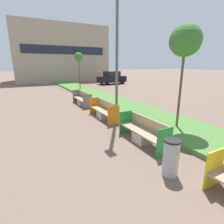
{
  "coord_description": "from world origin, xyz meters",
  "views": [
    {
      "loc": [
        -2.87,
        2.07,
        2.82
      ],
      "look_at": [
        0.9,
        9.27,
        0.6
      ],
      "focal_mm": 28.0,
      "sensor_mm": 36.0,
      "label": 1
    }
  ],
  "objects": [
    {
      "name": "building_backdrop",
      "position": [
        4.0,
        35.14,
        4.51
      ],
      "size": [
        14.93,
        9.06,
        9.02
      ],
      "color": "tan",
      "rests_on": "ground"
    },
    {
      "name": "street_lamp_post",
      "position": [
        1.55,
        9.99,
        4.83
      ],
      "size": [
        0.24,
        0.44,
        8.88
      ],
      "color": "#56595B",
      "rests_on": "ground"
    },
    {
      "name": "sapling_tree_near",
      "position": [
        3.07,
        7.22,
        3.69
      ],
      "size": [
        1.25,
        1.25,
        4.35
      ],
      "color": "brown",
      "rests_on": "ground"
    },
    {
      "name": "bench_green_frame",
      "position": [
        0.94,
        6.86,
        0.37
      ],
      "size": [
        0.65,
        2.31,
        0.94
      ],
      "color": "#ADA8A0",
      "rests_on": "ground"
    },
    {
      "name": "sapling_tree_far",
      "position": [
        3.07,
        21.15,
        3.53
      ],
      "size": [
        0.95,
        0.95,
        4.08
      ],
      "color": "brown",
      "rests_on": "ground"
    },
    {
      "name": "planter_grass_strip",
      "position": [
        3.2,
        12.0,
        0.09
      ],
      "size": [
        2.8,
        120.0,
        0.18
      ],
      "color": "#4C7A38",
      "rests_on": "ground"
    },
    {
      "name": "parked_car_distant",
      "position": [
        9.23,
        25.23,
        0.91
      ],
      "size": [
        4.38,
        2.24,
        1.86
      ],
      "rotation": [
        0.0,
        0.0,
        0.12
      ],
      "color": "black",
      "rests_on": "ground"
    },
    {
      "name": "litter_bin",
      "position": [
        0.35,
        4.93,
        0.5
      ],
      "size": [
        0.42,
        0.42,
        0.99
      ],
      "color": "#9EA0A5",
      "rests_on": "ground"
    },
    {
      "name": "bench_orange_frame",
      "position": [
        0.94,
        10.3,
        0.38
      ],
      "size": [
        0.65,
        2.44,
        0.94
      ],
      "color": "#ADA8A0",
      "rests_on": "ground"
    },
    {
      "name": "bench_grey_frame",
      "position": [
        0.94,
        13.94,
        0.38
      ],
      "size": [
        0.65,
        2.45,
        0.94
      ],
      "color": "#ADA8A0",
      "rests_on": "ground"
    }
  ]
}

